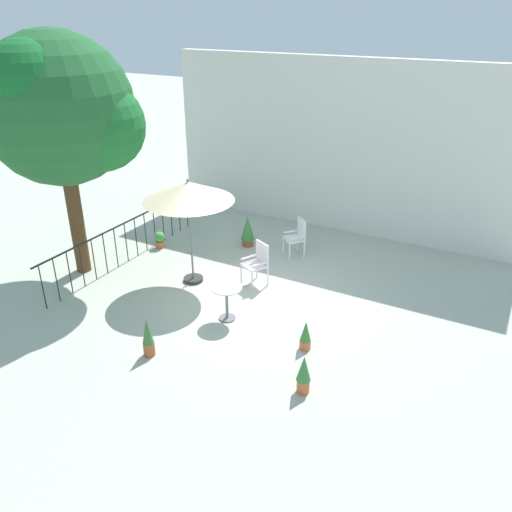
# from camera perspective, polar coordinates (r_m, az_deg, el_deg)

# --- Properties ---
(ground_plane) EXTENTS (60.00, 60.00, 0.00)m
(ground_plane) POSITION_cam_1_polar(r_m,az_deg,el_deg) (11.13, 0.18, -4.54)
(ground_plane) COLOR #B1B6A5
(villa_facade) EXTENTS (9.66, 0.30, 4.52)m
(villa_facade) POSITION_cam_1_polar(r_m,az_deg,el_deg) (14.12, 9.09, 11.73)
(villa_facade) COLOR silver
(villa_facade) RESTS_ON ground
(terrace_railing) EXTENTS (0.03, 5.35, 1.01)m
(terrace_railing) POSITION_cam_1_polar(r_m,az_deg,el_deg) (12.75, -14.18, 2.17)
(terrace_railing) COLOR black
(terrace_railing) RESTS_ON ground
(shade_tree) EXTENTS (3.29, 3.14, 5.28)m
(shade_tree) POSITION_cam_1_polar(r_m,az_deg,el_deg) (11.74, -20.61, 14.91)
(shade_tree) COLOR brown
(shade_tree) RESTS_ON ground
(patio_umbrella_0) EXTENTS (1.95, 1.95, 2.40)m
(patio_umbrella_0) POSITION_cam_1_polar(r_m,az_deg,el_deg) (11.01, -7.48, 6.99)
(patio_umbrella_0) COLOR #2D2D2D
(patio_umbrella_0) RESTS_ON ground
(cafe_table_0) EXTENTS (0.61, 0.61, 0.72)m
(cafe_table_0) POSITION_cam_1_polar(r_m,az_deg,el_deg) (10.17, -3.24, -4.55)
(cafe_table_0) COLOR silver
(cafe_table_0) RESTS_ON ground
(patio_chair_0) EXTENTS (0.62, 0.62, 0.96)m
(patio_chair_0) POSITION_cam_1_polar(r_m,az_deg,el_deg) (12.78, 4.56, 2.33)
(patio_chair_0) COLOR white
(patio_chair_0) RESTS_ON ground
(patio_chair_1) EXTENTS (0.62, 0.62, 0.97)m
(patio_chair_1) POSITION_cam_1_polar(r_m,az_deg,el_deg) (11.41, 0.19, -0.55)
(patio_chair_1) COLOR silver
(patio_chair_1) RESTS_ON ground
(potted_plant_0) EXTENTS (0.28, 0.29, 0.43)m
(potted_plant_0) POSITION_cam_1_polar(r_m,az_deg,el_deg) (13.52, -10.59, 1.84)
(potted_plant_0) COLOR #C5623D
(potted_plant_0) RESTS_ON ground
(potted_plant_1) EXTENTS (0.21, 0.21, 0.58)m
(potted_plant_1) POSITION_cam_1_polar(r_m,az_deg,el_deg) (9.46, 5.47, -8.69)
(potted_plant_1) COLOR #D1613E
(potted_plant_1) RESTS_ON ground
(potted_plant_2) EXTENTS (0.35, 0.35, 0.81)m
(potted_plant_2) POSITION_cam_1_polar(r_m,az_deg,el_deg) (13.31, -0.93, 2.83)
(potted_plant_2) COLOR brown
(potted_plant_2) RESTS_ON ground
(potted_plant_3) EXTENTS (0.21, 0.21, 0.76)m
(potted_plant_3) POSITION_cam_1_polar(r_m,az_deg,el_deg) (9.41, -11.81, -8.77)
(potted_plant_3) COLOR #A35630
(potted_plant_3) RESTS_ON ground
(potted_plant_4) EXTENTS (0.24, 0.24, 0.70)m
(potted_plant_4) POSITION_cam_1_polar(r_m,az_deg,el_deg) (8.47, 5.27, -12.74)
(potted_plant_4) COLOR #BE6537
(potted_plant_4) RESTS_ON ground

